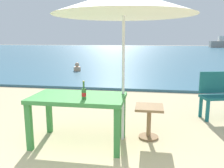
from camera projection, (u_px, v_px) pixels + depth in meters
sea_water at (146, 51)px, 31.49m from camera, size 120.00×50.00×0.08m
picnic_table_green at (78, 103)px, 3.52m from camera, size 1.40×0.80×0.76m
beer_bottle_amber at (84, 93)px, 3.28m from camera, size 0.07×0.07×0.26m
patio_umbrella at (124, 3)px, 3.36m from camera, size 2.10×2.10×2.30m
side_table_wood at (149, 117)px, 3.76m from camera, size 0.44×0.44×0.54m
swimmer_person at (77, 68)px, 11.25m from camera, size 0.34×0.34×0.41m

